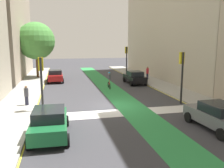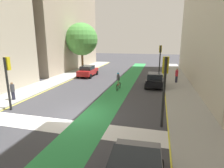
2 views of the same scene
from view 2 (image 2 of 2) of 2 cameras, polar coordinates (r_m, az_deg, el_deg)
The scene contains 15 objects.
ground_plane at distance 13.40m, azimuth -9.76°, elevation -9.23°, with size 120.00×120.00×0.00m, color #38383D.
bike_lane_paint at distance 12.96m, azimuth -4.67°, elevation -9.85°, with size 2.40×60.00×0.01m, color #2D8C47.
crosswalk_band at distance 11.77m, azimuth -13.80°, elevation -12.76°, with size 12.00×1.80×0.01m, color silver.
curb_stripe_left at distance 16.67m, azimuth -29.07°, elevation -6.18°, with size 0.16×60.00×0.01m, color yellow.
sidewalk_right at distance 12.53m, azimuth 24.16°, elevation -11.58°, with size 3.00×60.00×0.15m, color #9E9E99.
curb_stripe_right at distance 12.37m, azimuth 17.14°, elevation -11.64°, with size 0.16×60.00×0.01m, color yellow.
traffic_signal_near_right at distance 11.00m, azimuth 16.10°, elevation 1.60°, with size 0.35×0.52×4.23m.
traffic_signal_near_left at distance 15.33m, azimuth -29.80°, elevation 2.91°, with size 0.35×0.52×3.96m.
traffic_signal_far_right at distance 25.99m, azimuth 14.77°, elevation 8.63°, with size 0.35×0.52×4.45m.
car_red_left_far at distance 26.67m, azimuth -7.55°, elevation 4.06°, with size 2.09×4.23×1.57m.
car_black_right_far at distance 21.15m, azimuth 13.23°, elevation 1.34°, with size 2.03×4.20×1.57m.
cyclist_in_lane at distance 19.25m, azimuth 1.96°, elevation 1.02°, with size 0.32×1.73×1.86m.
pedestrian_sidewalk_right_a at distance 23.28m, azimuth 19.52°, elevation 2.57°, with size 0.34×0.34×1.71m.
pedestrian_sidewalk_left_a at distance 17.74m, azimuth -28.56°, elevation -1.89°, with size 0.34×0.34×1.54m.
street_tree_near at distance 30.85m, azimuth -9.46°, elevation 13.59°, with size 5.19×5.19×7.72m.
Camera 2 is at (5.20, -11.22, 5.14)m, focal length 29.32 mm.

